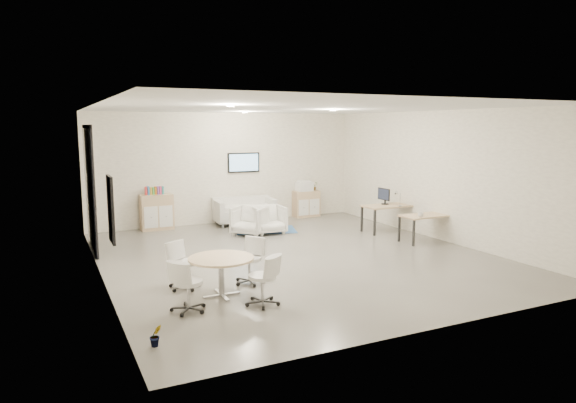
# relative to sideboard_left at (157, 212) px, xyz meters

# --- Properties ---
(room_shell) EXTENTS (9.60, 10.60, 4.80)m
(room_shell) POSITION_rel_sideboard_left_xyz_m (2.13, -4.25, 1.12)
(room_shell) COLOR #605D57
(room_shell) RESTS_ON ground
(glass_door) EXTENTS (0.09, 1.90, 2.85)m
(glass_door) POSITION_rel_sideboard_left_xyz_m (-1.82, -1.74, 1.02)
(glass_door) COLOR black
(glass_door) RESTS_ON room_shell
(artwork) EXTENTS (0.05, 0.54, 1.04)m
(artwork) POSITION_rel_sideboard_left_xyz_m (-1.84, -5.85, 1.06)
(artwork) COLOR black
(artwork) RESTS_ON room_shell
(wall_tv) EXTENTS (0.98, 0.06, 0.58)m
(wall_tv) POSITION_rel_sideboard_left_xyz_m (2.63, 0.21, 1.27)
(wall_tv) COLOR black
(wall_tv) RESTS_ON room_shell
(ceiling_spots) EXTENTS (3.14, 4.14, 0.03)m
(ceiling_spots) POSITION_rel_sideboard_left_xyz_m (1.93, -3.42, 2.70)
(ceiling_spots) COLOR #FFEAC6
(ceiling_spots) RESTS_ON room_shell
(sideboard_left) EXTENTS (0.86, 0.45, 0.97)m
(sideboard_left) POSITION_rel_sideboard_left_xyz_m (0.00, 0.00, 0.00)
(sideboard_left) COLOR tan
(sideboard_left) RESTS_ON room_shell
(sideboard_right) EXTENTS (0.82, 0.40, 0.82)m
(sideboard_right) POSITION_rel_sideboard_left_xyz_m (4.64, 0.03, -0.08)
(sideboard_right) COLOR tan
(sideboard_right) RESTS_ON room_shell
(books) EXTENTS (0.50, 0.14, 0.22)m
(books) POSITION_rel_sideboard_left_xyz_m (-0.04, 0.00, 0.60)
(books) COLOR red
(books) RESTS_ON sideboard_left
(printer) EXTENTS (0.48, 0.40, 0.33)m
(printer) POSITION_rel_sideboard_left_xyz_m (4.56, 0.03, 0.49)
(printer) COLOR white
(printer) RESTS_ON sideboard_right
(loveseat) EXTENTS (1.79, 0.97, 0.65)m
(loveseat) POSITION_rel_sideboard_left_xyz_m (2.48, -0.19, -0.13)
(loveseat) COLOR silver
(loveseat) RESTS_ON room_shell
(blue_rug) EXTENTS (1.86, 1.50, 0.01)m
(blue_rug) POSITION_rel_sideboard_left_xyz_m (2.66, -1.36, -0.48)
(blue_rug) COLOR #2E538D
(blue_rug) RESTS_ON room_shell
(armchair_left) EXTENTS (1.10, 1.10, 0.83)m
(armchair_left) POSITION_rel_sideboard_left_xyz_m (2.05, -1.72, -0.07)
(armchair_left) COLOR silver
(armchair_left) RESTS_ON room_shell
(armchair_right) EXTENTS (0.83, 0.78, 0.81)m
(armchair_right) POSITION_rel_sideboard_left_xyz_m (2.57, -1.79, -0.08)
(armchair_right) COLOR silver
(armchair_right) RESTS_ON room_shell
(desk_rear) EXTENTS (1.39, 0.70, 0.72)m
(desk_rear) POSITION_rel_sideboard_left_xyz_m (5.56, -2.95, 0.16)
(desk_rear) COLOR tan
(desk_rear) RESTS_ON room_shell
(desk_front) EXTENTS (1.29, 0.66, 0.67)m
(desk_front) POSITION_rel_sideboard_left_xyz_m (5.66, -4.35, 0.11)
(desk_front) COLOR tan
(desk_front) RESTS_ON room_shell
(monitor) EXTENTS (0.20, 0.50, 0.44)m
(monitor) POSITION_rel_sideboard_left_xyz_m (5.52, -2.80, 0.47)
(monitor) COLOR black
(monitor) RESTS_ON desk_rear
(round_table) EXTENTS (1.09, 1.09, 0.66)m
(round_table) POSITION_rel_sideboard_left_xyz_m (-0.17, -6.10, 0.09)
(round_table) COLOR tan
(round_table) RESTS_ON room_shell
(meeting_chairs) EXTENTS (2.16, 2.16, 0.82)m
(meeting_chairs) POSITION_rel_sideboard_left_xyz_m (-0.17, -6.10, -0.07)
(meeting_chairs) COLOR white
(meeting_chairs) RESTS_ON room_shell
(plant_cabinet) EXTENTS (0.31, 0.32, 0.21)m
(plant_cabinet) POSITION_rel_sideboard_left_xyz_m (4.90, 0.02, 0.44)
(plant_cabinet) COLOR #3F7F3F
(plant_cabinet) RESTS_ON sideboard_right
(plant_floor) EXTENTS (0.21, 0.32, 0.13)m
(plant_floor) POSITION_rel_sideboard_left_xyz_m (-1.57, -7.63, -0.42)
(plant_floor) COLOR #3F7F3F
(plant_floor) RESTS_ON room_shell
(cup) EXTENTS (0.14, 0.12, 0.13)m
(cup) POSITION_rel_sideboard_left_xyz_m (5.34, -4.53, 0.25)
(cup) COLOR white
(cup) RESTS_ON desk_front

